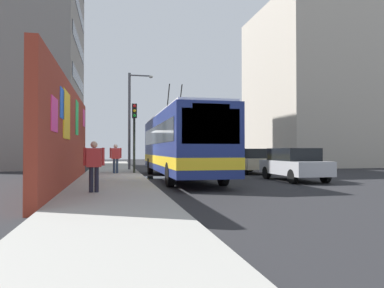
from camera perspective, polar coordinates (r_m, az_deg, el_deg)
ground_plane at (r=19.67m, az=-7.78°, el=-5.30°), size 80.00×80.00×0.00m
sidewalk_slab at (r=19.60m, az=-12.47°, el=-5.08°), size 48.00×3.20×0.15m
graffiti_wall at (r=15.70m, az=-18.87°, el=1.15°), size 14.08×0.32×4.09m
building_far_left at (r=35.39m, az=-25.15°, el=14.26°), size 12.04×9.27×21.47m
building_far_right at (r=37.60m, az=17.64°, el=8.51°), size 12.33×8.96×15.31m
city_bus at (r=18.67m, az=-1.97°, el=0.18°), size 12.35×2.52×5.14m
parked_car_silver at (r=18.20m, az=15.75°, el=-3.00°), size 4.19×1.83×1.58m
parked_car_champagne at (r=23.76m, az=8.79°, el=-2.54°), size 4.68×1.81×1.58m
pedestrian_midblock at (r=21.39m, az=-11.96°, el=-1.89°), size 0.23×0.67×1.68m
pedestrian_near_wall at (r=11.90m, az=-15.21°, el=-2.83°), size 0.22×0.66×1.62m
traffic_light at (r=21.45m, az=-9.09°, el=2.81°), size 0.49×0.28×4.08m
street_lamp at (r=25.80m, az=-9.43°, el=4.68°), size 0.44×1.74×6.76m
curbside_puddle at (r=19.66m, az=-6.02°, el=-5.30°), size 2.19×2.19×0.00m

